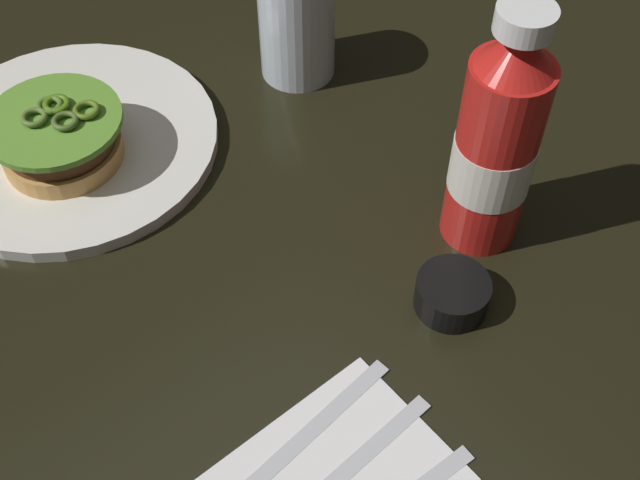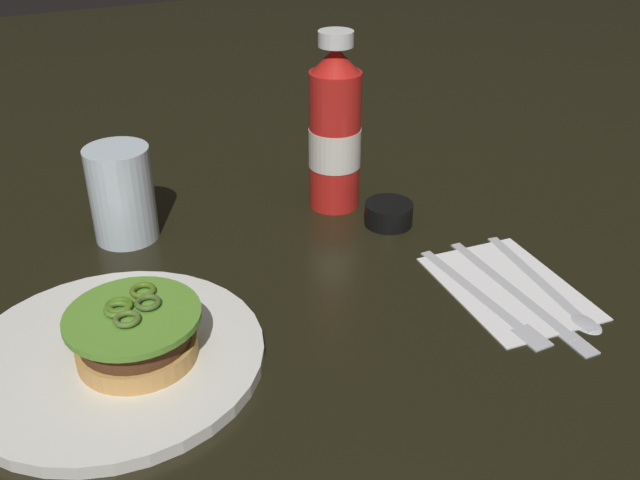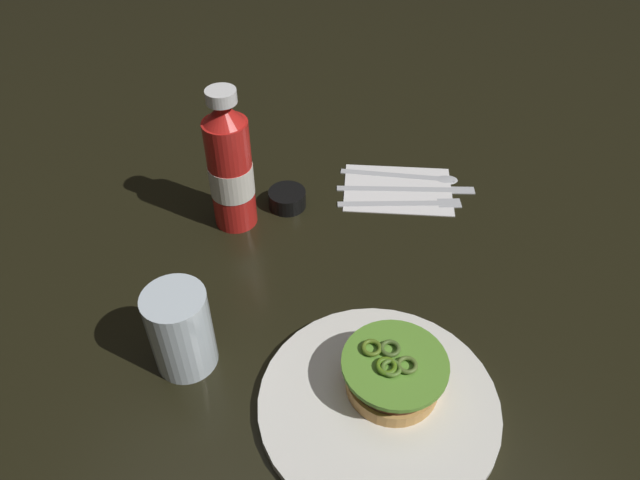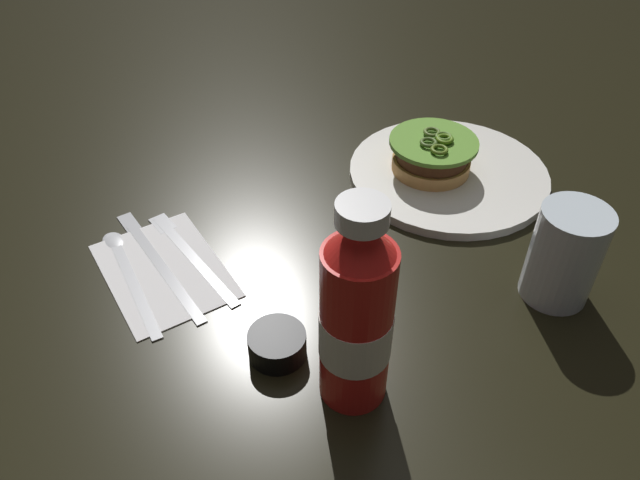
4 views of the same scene
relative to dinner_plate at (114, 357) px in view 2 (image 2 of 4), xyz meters
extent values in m
plane|color=black|center=(0.01, 0.14, -0.01)|extent=(3.00, 3.00, 0.00)
cylinder|color=white|center=(0.00, 0.00, 0.00)|extent=(0.27, 0.27, 0.01)
cylinder|color=tan|center=(0.02, 0.02, 0.02)|extent=(0.10, 0.10, 0.02)
cylinder|color=#512D19|center=(0.02, 0.02, 0.03)|extent=(0.10, 0.10, 0.02)
cylinder|color=red|center=(0.02, 0.02, 0.04)|extent=(0.09, 0.09, 0.01)
cylinder|color=#5E962F|center=(0.02, 0.02, 0.05)|extent=(0.12, 0.12, 0.01)
torus|color=#54701D|center=(-0.01, 0.04, 0.06)|extent=(0.02, 0.02, 0.01)
torus|color=#536E2A|center=(0.03, 0.01, 0.06)|extent=(0.02, 0.02, 0.01)
torus|color=#486328|center=(0.01, 0.03, 0.06)|extent=(0.02, 0.02, 0.01)
torus|color=#537B2A|center=(0.01, 0.01, 0.06)|extent=(0.02, 0.02, 0.01)
torus|color=#457117|center=(0.01, 0.01, 0.06)|extent=(0.02, 0.02, 0.01)
torus|color=#537C16|center=(0.00, 0.01, 0.06)|extent=(0.02, 0.02, 0.01)
cylinder|color=red|center=(-0.20, 0.32, 0.08)|extent=(0.06, 0.06, 0.17)
cone|color=red|center=(-0.20, 0.32, 0.18)|extent=(0.06, 0.06, 0.03)
cylinder|color=white|center=(-0.20, 0.32, 0.20)|extent=(0.04, 0.04, 0.02)
cylinder|color=white|center=(-0.20, 0.32, 0.07)|extent=(0.06, 0.06, 0.05)
cylinder|color=silver|center=(-0.23, 0.06, 0.05)|extent=(0.07, 0.07, 0.11)
cylinder|color=black|center=(-0.12, 0.35, 0.01)|extent=(0.06, 0.06, 0.03)
cube|color=white|center=(0.05, 0.40, 0.00)|extent=(0.18, 0.13, 0.00)
cube|color=silver|center=(0.05, 0.36, 0.00)|extent=(0.19, 0.02, 0.00)
cube|color=silver|center=(0.13, 0.36, 0.00)|extent=(0.04, 0.02, 0.00)
cube|color=silver|center=(0.05, 0.40, 0.00)|extent=(0.20, 0.01, 0.00)
cube|color=silver|center=(0.14, 0.40, 0.00)|extent=(0.08, 0.02, 0.00)
cube|color=silver|center=(0.06, 0.43, 0.00)|extent=(0.19, 0.03, 0.00)
ellipsoid|color=silver|center=(0.14, 0.42, 0.00)|extent=(0.04, 0.03, 0.00)
camera|label=1|loc=(0.20, 0.55, 0.53)|focal=45.92mm
camera|label=2|loc=(0.54, -0.05, 0.41)|focal=40.51mm
camera|label=3|loc=(-0.06, -0.36, 0.58)|focal=33.04mm
camera|label=4|loc=(-0.46, 0.54, 0.48)|focal=34.39mm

